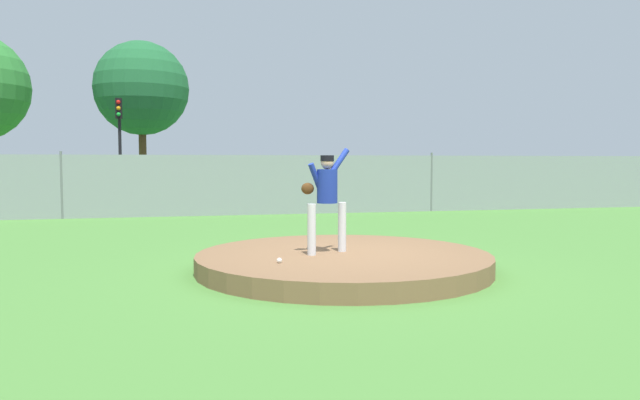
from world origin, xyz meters
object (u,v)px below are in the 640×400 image
(traffic_light_near, at_px, (119,130))
(parked_car_burgundy, at_px, (479,182))
(parked_car_teal, at_px, (416,182))
(parked_car_champagne, at_px, (141,186))
(parked_car_slate, at_px, (295,184))
(baseball, at_px, (279,260))
(traffic_cone_orange, at_px, (71,199))
(pitcher_youth, at_px, (326,193))

(traffic_light_near, bearing_deg, parked_car_burgundy, -14.42)
(parked_car_teal, bearing_deg, parked_car_burgundy, 2.13)
(parked_car_champagne, bearing_deg, parked_car_burgundy, 0.70)
(parked_car_burgundy, bearing_deg, parked_car_teal, -177.87)
(parked_car_teal, bearing_deg, parked_car_slate, -179.63)
(baseball, distance_m, parked_car_burgundy, 19.25)
(traffic_light_near, bearing_deg, parked_car_slate, -30.05)
(parked_car_slate, xyz_separation_m, traffic_cone_orange, (-8.71, 1.12, -0.57))
(parked_car_slate, bearing_deg, traffic_cone_orange, 172.68)
(baseball, bearing_deg, parked_car_burgundy, 53.32)
(parked_car_teal, height_order, parked_car_slate, parked_car_teal)
(traffic_cone_orange, bearing_deg, parked_car_slate, -7.32)
(parked_car_burgundy, bearing_deg, traffic_light_near, 165.58)
(baseball, xyz_separation_m, traffic_light_near, (-4.00, 19.42, 2.79))
(parked_car_champagne, height_order, traffic_light_near, traffic_light_near)
(baseball, xyz_separation_m, parked_car_champagne, (-2.84, 15.26, 0.48))
(pitcher_youth, bearing_deg, parked_car_slate, 81.10)
(pitcher_youth, distance_m, traffic_cone_orange, 16.99)
(parked_car_slate, bearing_deg, parked_car_burgundy, 1.01)
(parked_car_teal, distance_m, traffic_cone_orange, 14.08)
(parked_car_burgundy, bearing_deg, pitcher_youth, -125.83)
(parked_car_slate, xyz_separation_m, traffic_light_near, (-7.14, 4.13, 2.28))
(parked_car_slate, bearing_deg, parked_car_teal, 0.37)
(pitcher_youth, xyz_separation_m, traffic_light_near, (-4.86, 18.71, 1.89))
(parked_car_slate, distance_m, traffic_cone_orange, 8.80)
(parked_car_champagne, xyz_separation_m, traffic_light_near, (-1.16, 4.16, 2.31))
(baseball, bearing_deg, parked_car_champagne, 100.53)
(parked_car_teal, height_order, parked_car_champagne, parked_car_teal)
(pitcher_youth, bearing_deg, traffic_light_near, 104.55)
(pitcher_youth, bearing_deg, parked_car_teal, 62.54)
(parked_car_slate, relative_size, parked_car_burgundy, 0.88)
(baseball, bearing_deg, pitcher_youth, 39.33)
(parked_car_teal, bearing_deg, parked_car_champagne, -179.69)
(parked_car_slate, distance_m, traffic_light_near, 8.56)
(parked_car_teal, xyz_separation_m, parked_car_slate, (-5.31, -0.03, -0.00))
(parked_car_burgundy, xyz_separation_m, traffic_cone_orange, (-17.06, 0.97, -0.56))
(parked_car_champagne, bearing_deg, parked_car_slate, 0.26)
(parked_car_slate, bearing_deg, pitcher_youth, -98.90)
(pitcher_youth, distance_m, parked_car_burgundy, 18.17)
(traffic_cone_orange, distance_m, traffic_light_near, 4.43)
(parked_car_teal, xyz_separation_m, parked_car_burgundy, (3.04, 0.11, -0.01))
(parked_car_teal, relative_size, parked_car_burgundy, 0.99)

